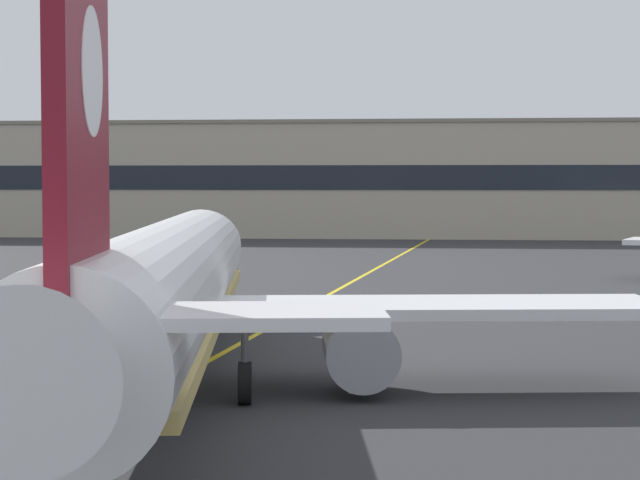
# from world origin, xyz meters

# --- Properties ---
(ground_plane) EXTENTS (400.00, 400.00, 0.00)m
(ground_plane) POSITION_xyz_m (0.00, 0.00, 0.00)
(ground_plane) COLOR #2D2D30
(taxiway_centreline) EXTENTS (14.60, 179.45, 0.01)m
(taxiway_centreline) POSITION_xyz_m (0.00, 30.00, 0.00)
(taxiway_centreline) COLOR yellow
(taxiway_centreline) RESTS_ON ground
(airliner_foreground) EXTENTS (32.36, 41.45, 11.65)m
(airliner_foreground) POSITION_xyz_m (-1.26, 8.03, 3.37)
(airliner_foreground) COLOR white
(airliner_foreground) RESTS_ON ground
(safety_cone_by_nose_gear) EXTENTS (0.44, 0.44, 0.55)m
(safety_cone_by_nose_gear) POSITION_xyz_m (-0.17, 24.82, 0.26)
(safety_cone_by_nose_gear) COLOR orange
(safety_cone_by_nose_gear) RESTS_ON ground
(terminal_building) EXTENTS (168.81, 12.40, 13.70)m
(terminal_building) POSITION_xyz_m (2.86, 111.70, 6.86)
(terminal_building) COLOR #B2A893
(terminal_building) RESTS_ON ground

